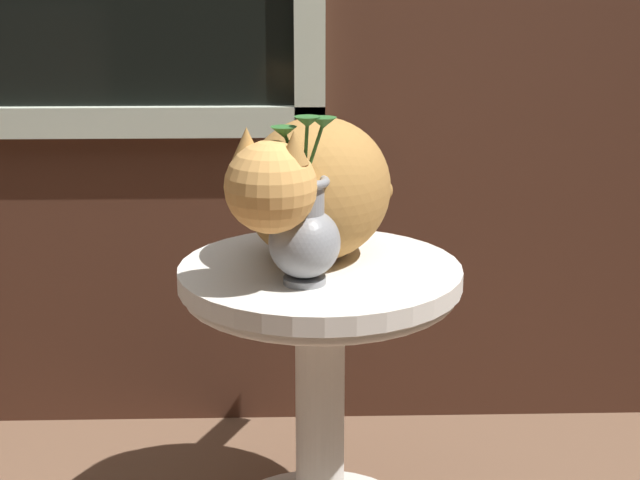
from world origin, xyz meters
TOP-DOWN VIEW (x-y plane):
  - wicker_side_table at (0.11, 0.28)m, footprint 0.52×0.52m
  - cat at (0.10, 0.32)m, footprint 0.37×0.60m
  - pewter_vase_with_ivy at (0.08, 0.19)m, footprint 0.12×0.12m

SIDE VIEW (x-z plane):
  - wicker_side_table at x=0.11m, z-range 0.10..0.67m
  - pewter_vase_with_ivy at x=0.08m, z-range 0.52..0.81m
  - cat at x=0.10m, z-range 0.57..0.85m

